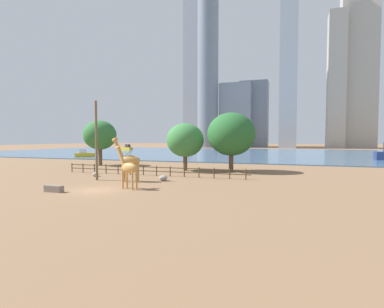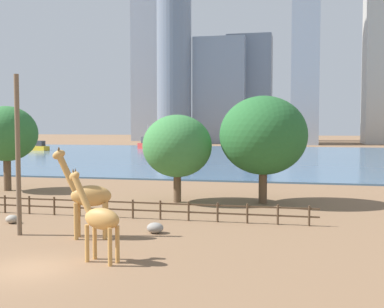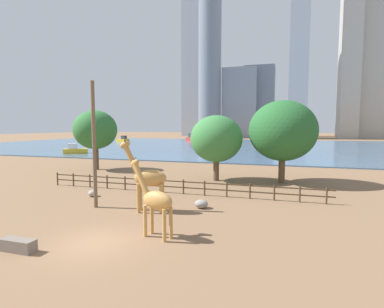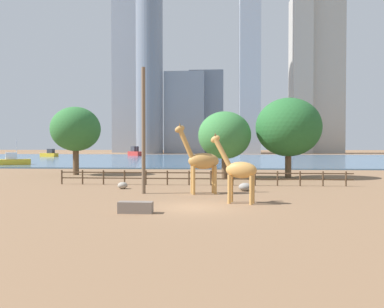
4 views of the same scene
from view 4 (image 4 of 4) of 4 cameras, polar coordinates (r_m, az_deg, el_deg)
ground_plane at (r=101.32m, az=3.43°, el=-0.71°), size 400.00×400.00×0.00m
harbor_water at (r=98.32m, az=3.41°, el=-0.71°), size 180.00×86.00×0.20m
giraffe_tall at (r=27.31m, az=1.39°, el=-1.04°), size 3.38×1.43×5.19m
giraffe_companion at (r=23.05m, az=7.08°, el=-2.40°), size 3.02×1.39×4.34m
utility_pole at (r=27.75m, az=-7.40°, el=3.56°), size 0.28×0.28×9.29m
boulder_near_fence at (r=31.24m, az=-10.54°, el=-4.73°), size 0.81×0.74×0.55m
boulder_by_pole at (r=29.51m, az=8.09°, el=-5.00°), size 1.00×0.84×0.63m
feeding_trough at (r=20.02m, az=-8.60°, el=-8.04°), size 1.80×0.60×0.60m
enclosure_fence at (r=33.40m, az=1.48°, el=-3.49°), size 26.12×0.14×1.30m
tree_left_large at (r=40.62m, az=4.98°, el=2.84°), size 5.71×5.71×7.23m
tree_center_broad at (r=47.35m, az=-17.31°, el=3.62°), size 5.93×5.93×8.22m
tree_right_tall at (r=42.19m, az=14.47°, el=3.96°), size 7.09×7.09×8.74m
boat_ferry at (r=71.77m, az=-25.46°, el=-0.91°), size 5.09×4.11×4.42m
boat_sailboat at (r=119.95m, az=-20.89°, el=-0.01°), size 5.67×3.35×2.35m
boat_tug at (r=124.75m, az=-8.58°, el=0.23°), size 6.55×6.99×6.35m
skyline_tower_needle at (r=170.30m, az=8.81°, el=18.70°), size 8.72×8.58×109.06m
skyline_block_central at (r=172.01m, az=-6.53°, el=16.80°), size 11.78×11.78×99.11m
skyline_tower_glass at (r=175.62m, az=2.21°, el=6.32°), size 15.62×10.80×37.85m
skyline_block_left at (r=180.57m, az=16.18°, el=11.42°), size 8.48×13.09×70.89m
skyline_block_right at (r=200.20m, az=-9.83°, el=13.98°), size 13.51×10.65×95.12m
skyline_tower_short at (r=170.68m, az=-1.08°, el=6.20°), size 17.72×11.67×36.28m
skyline_block_wide at (r=190.44m, az=19.28°, el=15.80°), size 17.57×12.03×102.98m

